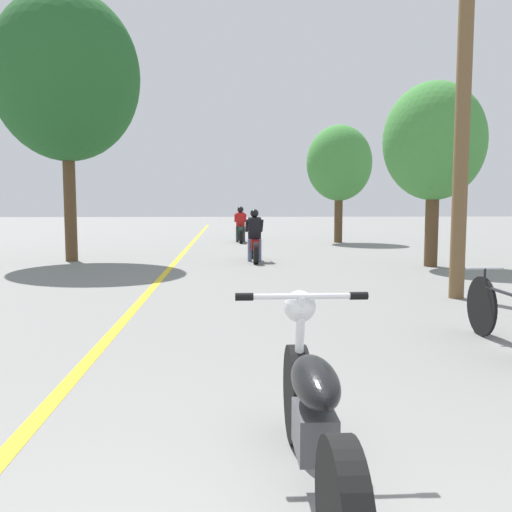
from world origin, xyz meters
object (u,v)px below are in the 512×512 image
roadside_tree_right_near (434,142)px  motorcycle_foreground (313,415)px  bicycle_parked (505,313)px  roadside_tree_right_far (339,164)px  roadside_tree_left (66,77)px  utility_pole (464,73)px  motorcycle_rider_far (240,229)px  motorcycle_rider_lead (255,242)px

roadside_tree_right_near → motorcycle_foreground: roadside_tree_right_near is taller
roadside_tree_right_near → bicycle_parked: 8.20m
roadside_tree_right_far → roadside_tree_left: 10.91m
roadside_tree_right_near → bicycle_parked: bearing=-105.2°
utility_pole → motorcycle_rider_far: bearing=104.0°
roadside_tree_right_near → motorcycle_rider_lead: 5.16m
motorcycle_rider_lead → motorcycle_rider_far: (-0.20, 7.22, 0.02)m
motorcycle_rider_far → roadside_tree_right_near: bearing=-62.4°
roadside_tree_right_near → utility_pole: bearing=-105.8°
utility_pole → roadside_tree_right_near: (1.25, 4.42, -0.59)m
roadside_tree_right_near → motorcycle_rider_lead: bearing=162.1°
utility_pole → bicycle_parked: utility_pole is taller
roadside_tree_right_far → motorcycle_rider_lead: bearing=-118.3°
utility_pole → bicycle_parked: size_ratio=3.94×
roadside_tree_right_far → roadside_tree_left: (-8.59, -6.50, 1.75)m
motorcycle_rider_far → roadside_tree_right_far: bearing=-5.9°
motorcycle_rider_lead → bicycle_parked: bearing=-75.7°
roadside_tree_right_near → roadside_tree_left: bearing=169.5°
roadside_tree_right_near → motorcycle_rider_far: bearing=117.6°
motorcycle_rider_lead → motorcycle_rider_far: size_ratio=0.91×
roadside_tree_left → motorcycle_foreground: bearing=-68.8°
roadside_tree_left → motorcycle_foreground: size_ratio=3.47×
roadside_tree_right_near → motorcycle_foreground: size_ratio=2.20×
utility_pole → motorcycle_rider_far: size_ratio=3.29×
utility_pole → motorcycle_foreground: size_ratio=3.46×
roadside_tree_right_far → bicycle_parked: bearing=-95.1°
roadside_tree_right_near → motorcycle_foreground: (-4.56, -10.29, -2.59)m
motorcycle_foreground → roadside_tree_left: bearing=111.2°
roadside_tree_left → bicycle_parked: roadside_tree_left is taller
roadside_tree_right_far → motorcycle_rider_lead: size_ratio=2.36×
motorcycle_foreground → motorcycle_rider_far: (0.07, 18.90, 0.11)m
utility_pole → bicycle_parked: 4.52m
bicycle_parked → roadside_tree_right_far: bearing=84.9°
roadside_tree_right_far → motorcycle_rider_far: roadside_tree_right_far is taller
motorcycle_rider_lead → motorcycle_rider_far: bearing=91.6°
roadside_tree_right_far → bicycle_parked: size_ratio=2.57×
motorcycle_foreground → bicycle_parked: size_ratio=1.14×
utility_pole → motorcycle_rider_far: (-3.24, 13.03, -3.07)m
motorcycle_foreground → roadside_tree_right_far: bearing=78.0°
motorcycle_rider_far → bicycle_parked: motorcycle_rider_far is taller
utility_pole → roadside_tree_right_far: bearing=87.2°
roadside_tree_right_near → roadside_tree_right_far: bearing=94.3°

